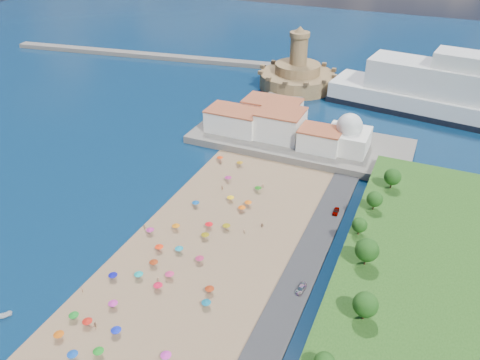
% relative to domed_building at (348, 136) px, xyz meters
% --- Properties ---
extents(ground, '(700.00, 700.00, 0.00)m').
position_rel_domed_building_xyz_m(ground, '(-30.00, -71.00, -8.97)').
color(ground, '#071938').
rests_on(ground, ground).
extents(terrace, '(90.00, 36.00, 3.00)m').
position_rel_domed_building_xyz_m(terrace, '(-20.00, 2.00, -7.47)').
color(terrace, '#59544C').
rests_on(terrace, ground).
extents(jetty, '(18.00, 70.00, 2.40)m').
position_rel_domed_building_xyz_m(jetty, '(-42.00, 37.00, -7.77)').
color(jetty, '#59544C').
rests_on(jetty, ground).
extents(breakwater, '(199.03, 34.77, 2.60)m').
position_rel_domed_building_xyz_m(breakwater, '(-140.00, 82.00, -7.67)').
color(breakwater, '#59544C').
rests_on(breakwater, ground).
extents(waterfront_buildings, '(57.00, 29.00, 11.00)m').
position_rel_domed_building_xyz_m(waterfront_buildings, '(-33.05, 2.64, -1.10)').
color(waterfront_buildings, silver).
rests_on(waterfront_buildings, terrace).
extents(domed_building, '(16.00, 16.00, 15.00)m').
position_rel_domed_building_xyz_m(domed_building, '(0.00, 0.00, 0.00)').
color(domed_building, silver).
rests_on(domed_building, terrace).
extents(fortress, '(40.00, 40.00, 32.40)m').
position_rel_domed_building_xyz_m(fortress, '(-42.00, 67.00, -2.29)').
color(fortress, '#96754B').
rests_on(fortress, ground).
extents(beach_parasols, '(32.28, 113.30, 2.20)m').
position_rel_domed_building_xyz_m(beach_parasols, '(-30.56, -89.46, -6.83)').
color(beach_parasols, gray).
rests_on(beach_parasols, beach).
extents(beachgoers, '(36.04, 102.11, 1.89)m').
position_rel_domed_building_xyz_m(beachgoers, '(-33.17, -74.50, -7.84)').
color(beachgoers, tan).
rests_on(beachgoers, beach).
extents(parked_cars, '(2.30, 73.06, 1.45)m').
position_rel_domed_building_xyz_m(parked_cars, '(6.00, -74.16, -7.60)').
color(parked_cars, gray).
rests_on(parked_cars, promenade).
extents(hillside_trees, '(12.93, 106.35, 8.01)m').
position_rel_domed_building_xyz_m(hillside_trees, '(19.48, -77.61, 1.28)').
color(hillside_trees, '#382314').
rests_on(hillside_trees, hillside).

